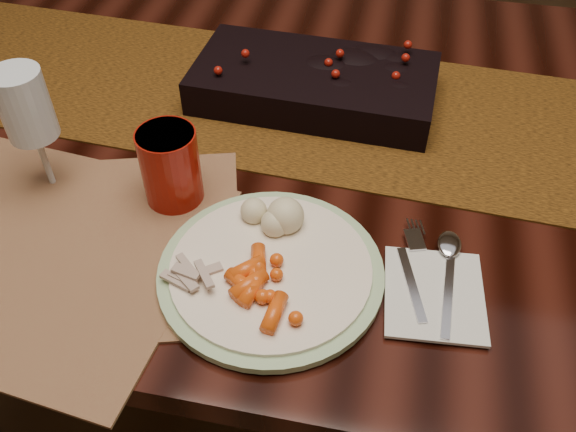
% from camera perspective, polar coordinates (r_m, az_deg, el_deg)
% --- Properties ---
extents(floor, '(5.00, 5.00, 0.00)m').
position_cam_1_polar(floor, '(1.56, 2.31, -14.24)').
color(floor, black).
rests_on(floor, ground).
extents(dining_table, '(1.80, 1.00, 0.75)m').
position_cam_1_polar(dining_table, '(1.25, 2.80, -5.49)').
color(dining_table, black).
rests_on(dining_table, floor).
extents(table_runner, '(1.85, 0.49, 0.00)m').
position_cam_1_polar(table_runner, '(1.02, 6.79, 9.65)').
color(table_runner, '#3B2605').
rests_on(table_runner, dining_table).
extents(centerpiece, '(0.40, 0.22, 0.08)m').
position_cam_1_polar(centerpiece, '(1.02, 2.48, 12.76)').
color(centerpiece, black).
rests_on(centerpiece, table_runner).
extents(placemat_main, '(0.52, 0.44, 0.00)m').
position_cam_1_polar(placemat_main, '(0.85, -19.98, -2.39)').
color(placemat_main, '#9B7041').
rests_on(placemat_main, dining_table).
extents(placemat_second, '(0.54, 0.42, 0.00)m').
position_cam_1_polar(placemat_second, '(0.87, -24.45, -2.40)').
color(placemat_second, brown).
rests_on(placemat_second, dining_table).
extents(dinner_plate, '(0.35, 0.35, 0.02)m').
position_cam_1_polar(dinner_plate, '(0.75, -1.62, -5.12)').
color(dinner_plate, '#F7E5CB').
rests_on(dinner_plate, placemat_main).
extents(baby_carrots, '(0.12, 0.10, 0.02)m').
position_cam_1_polar(baby_carrots, '(0.72, -1.93, -6.47)').
color(baby_carrots, '#DD4C0E').
rests_on(baby_carrots, dinner_plate).
extents(mashed_potatoes, '(0.10, 0.09, 0.05)m').
position_cam_1_polar(mashed_potatoes, '(0.78, -2.04, 0.27)').
color(mashed_potatoes, '#E4D587').
rests_on(mashed_potatoes, dinner_plate).
extents(turkey_shreds, '(0.08, 0.08, 0.02)m').
position_cam_1_polar(turkey_shreds, '(0.74, -9.11, -5.43)').
color(turkey_shreds, tan).
rests_on(turkey_shreds, dinner_plate).
extents(napkin, '(0.13, 0.15, 0.00)m').
position_cam_1_polar(napkin, '(0.76, 13.52, -7.10)').
color(napkin, silver).
rests_on(napkin, placemat_main).
extents(fork, '(0.06, 0.15, 0.00)m').
position_cam_1_polar(fork, '(0.77, 11.55, -5.14)').
color(fork, silver).
rests_on(fork, napkin).
extents(spoon, '(0.04, 0.16, 0.00)m').
position_cam_1_polar(spoon, '(0.77, 14.77, -5.74)').
color(spoon, silver).
rests_on(spoon, napkin).
extents(red_cup, '(0.10, 0.10, 0.11)m').
position_cam_1_polar(red_cup, '(0.83, -10.94, 4.58)').
color(red_cup, maroon).
rests_on(red_cup, placemat_main).
extents(wine_glass, '(0.09, 0.09, 0.18)m').
position_cam_1_polar(wine_glass, '(0.89, -22.62, 7.22)').
color(wine_glass, white).
rests_on(wine_glass, dining_table).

